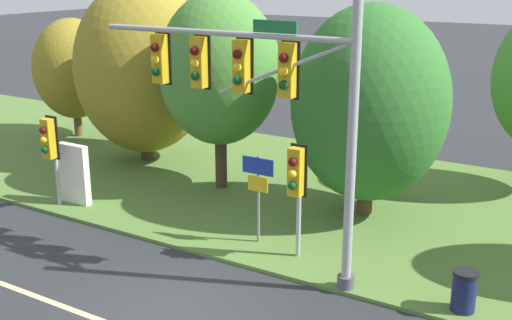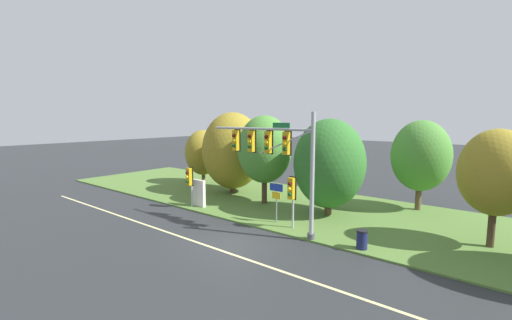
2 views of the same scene
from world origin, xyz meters
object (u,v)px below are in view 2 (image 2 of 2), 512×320
at_px(tree_left_of_mast, 233,151).
at_px(tree_mid_verge, 329,163).
at_px(tree_behind_signpost, 265,150).
at_px(tree_tall_centre, 421,156).
at_px(tree_nearest_road, 203,153).
at_px(tree_right_far, 496,173).
at_px(route_sign_post, 276,196).
at_px(pedestrian_signal_near_kerb, 189,179).
at_px(info_kiosk, 199,193).
at_px(traffic_signal_mast, 275,152).
at_px(pedestrian_signal_further_along, 292,191).
at_px(trash_bin, 362,239).

height_order(tree_left_of_mast, tree_mid_verge, tree_left_of_mast).
distance_m(tree_behind_signpost, tree_tall_centre, 10.66).
distance_m(tree_nearest_road, tree_right_far, 23.21).
xyz_separation_m(tree_tall_centre, tree_right_far, (4.56, -5.06, -0.04)).
height_order(route_sign_post, tree_mid_verge, tree_mid_verge).
bearing_deg(tree_tall_centre, tree_right_far, -48.01).
bearing_deg(pedestrian_signal_near_kerb, info_kiosk, 61.30).
relative_size(route_sign_post, tree_nearest_road, 0.47).
distance_m(traffic_signal_mast, tree_mid_verge, 4.86).
bearing_deg(info_kiosk, tree_right_far, 12.66).
relative_size(pedestrian_signal_near_kerb, route_sign_post, 1.18).
xyz_separation_m(tree_nearest_road, tree_mid_verge, (14.30, -2.18, 0.40)).
bearing_deg(tree_mid_verge, route_sign_post, -115.42).
distance_m(pedestrian_signal_further_along, tree_behind_signpost, 6.25).
xyz_separation_m(tree_nearest_road, tree_behind_signpost, (9.24, -2.41, 1.02)).
bearing_deg(tree_nearest_road, info_kiosk, -44.36).
bearing_deg(tree_nearest_road, tree_tall_centre, 8.61).
height_order(traffic_signal_mast, tree_left_of_mast, tree_left_of_mast).
relative_size(pedestrian_signal_near_kerb, tree_left_of_mast, 0.42).
bearing_deg(tree_right_far, info_kiosk, -167.34).
bearing_deg(tree_behind_signpost, tree_nearest_road, 165.41).
distance_m(tree_nearest_road, trash_bin, 19.58).
bearing_deg(pedestrian_signal_further_along, tree_right_far, 22.63).
bearing_deg(pedestrian_signal_further_along, pedestrian_signal_near_kerb, -175.97).
bearing_deg(pedestrian_signal_near_kerb, route_sign_post, 8.13).
bearing_deg(tree_mid_verge, tree_nearest_road, 171.35).
relative_size(route_sign_post, info_kiosk, 1.27).
relative_size(tree_nearest_road, tree_tall_centre, 0.83).
bearing_deg(info_kiosk, tree_left_of_mast, 104.17).
distance_m(route_sign_post, tree_right_far, 11.17).
bearing_deg(tree_tall_centre, route_sign_post, -124.81).
bearing_deg(tree_tall_centre, tree_behind_signpost, -150.72).
height_order(tree_right_far, info_kiosk, tree_right_far).
height_order(pedestrian_signal_near_kerb, tree_behind_signpost, tree_behind_signpost).
height_order(pedestrian_signal_further_along, tree_nearest_road, tree_nearest_road).
bearing_deg(pedestrian_signal_near_kerb, traffic_signal_mast, -1.59).
relative_size(tree_left_of_mast, info_kiosk, 3.54).
height_order(tree_left_of_mast, tree_behind_signpost, tree_left_of_mast).
bearing_deg(tree_right_far, tree_tall_centre, 131.99).
distance_m(tree_left_of_mast, tree_mid_verge, 9.40).
bearing_deg(tree_left_of_mast, tree_behind_signpost, -15.95).
height_order(traffic_signal_mast, tree_behind_signpost, traffic_signal_mast).
bearing_deg(pedestrian_signal_further_along, tree_left_of_mast, 151.64).
xyz_separation_m(tree_mid_verge, info_kiosk, (-8.11, -3.88, -2.42)).
height_order(traffic_signal_mast, tree_mid_verge, traffic_signal_mast).
distance_m(pedestrian_signal_near_kerb, tree_tall_centre, 15.87).
relative_size(tree_mid_verge, trash_bin, 6.69).
distance_m(pedestrian_signal_near_kerb, pedestrian_signal_further_along, 8.13).
height_order(route_sign_post, info_kiosk, route_sign_post).
distance_m(tree_right_far, trash_bin, 7.13).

